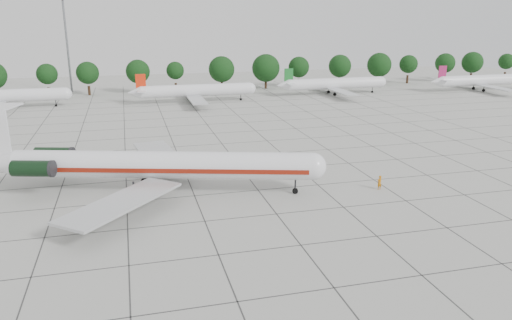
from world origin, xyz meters
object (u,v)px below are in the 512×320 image
at_px(main_airliner, 143,164).
at_px(ground_crew, 379,183).
at_px(bg_airliner_c, 196,91).
at_px(floodlight_mast, 67,40).
at_px(bg_airliner_d, 335,84).
at_px(bg_airliner_e, 482,80).
at_px(bg_airliner_b, 2,96).

bearing_deg(main_airliner, ground_crew, 3.77).
bearing_deg(bg_airliner_c, floodlight_mast, 140.88).
bearing_deg(bg_airliner_d, bg_airliner_e, -5.15).
bearing_deg(floodlight_mast, ground_crew, -64.86).
bearing_deg(bg_airliner_b, main_airliner, -66.08).
height_order(bg_airliner_b, bg_airliner_d, same).
relative_size(bg_airliner_b, bg_airliner_d, 1.00).
bearing_deg(floodlight_mast, bg_airliner_c, -39.12).
height_order(bg_airliner_d, bg_airliner_e, same).
xyz_separation_m(main_airliner, ground_crew, (28.58, -6.49, -2.67)).
bearing_deg(floodlight_mast, bg_airliner_b, -119.33).
bearing_deg(main_airliner, bg_airliner_b, 130.48).
relative_size(bg_airliner_d, floodlight_mast, 1.11).
relative_size(ground_crew, bg_airliner_e, 0.06).
relative_size(main_airliner, floodlight_mast, 1.67).
xyz_separation_m(ground_crew, floodlight_mast, (-44.84, 95.55, 13.37)).
relative_size(ground_crew, bg_airliner_c, 0.06).
height_order(main_airliner, bg_airliner_b, main_airliner).
relative_size(bg_airliner_c, bg_airliner_d, 1.00).
height_order(bg_airliner_e, floodlight_mast, floodlight_mast).
relative_size(bg_airliner_c, bg_airliner_e, 1.00).
bearing_deg(bg_airliner_c, main_airliner, -103.61).
distance_m(main_airliner, ground_crew, 29.43).
distance_m(bg_airliner_b, bg_airliner_c, 44.66).
xyz_separation_m(bg_airliner_d, bg_airliner_e, (43.75, -3.94, 0.00)).
height_order(ground_crew, bg_airliner_d, bg_airliner_d).
distance_m(bg_airliner_b, floodlight_mast, 28.86).
bearing_deg(bg_airliner_b, floodlight_mast, 60.67).
bearing_deg(bg_airliner_e, floodlight_mast, 166.87).
distance_m(bg_airliner_b, bg_airliner_e, 126.81).
relative_size(ground_crew, floodlight_mast, 0.07).
bearing_deg(floodlight_mast, bg_airliner_e, -13.13).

